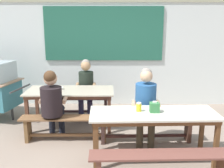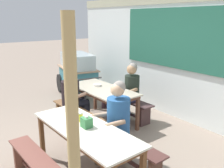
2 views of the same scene
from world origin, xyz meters
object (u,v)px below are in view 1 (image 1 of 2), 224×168
(bench_near_back, at_px, (146,126))
(person_left_back_turned, at_px, (52,100))
(bench_far_back, at_px, (75,103))
(bench_near_front, at_px, (161,164))
(person_right_near_table, at_px, (146,102))
(tissue_box, at_px, (154,107))
(condiment_jar, at_px, (139,107))
(soup_bowl, at_px, (59,89))
(dining_table_near, at_px, (153,117))
(person_center_facing, at_px, (86,85))
(bench_far_front, at_px, (66,125))
(dining_table_far, at_px, (70,94))

(bench_near_back, distance_m, person_left_back_turned, 1.65)
(bench_far_back, height_order, bench_near_front, same)
(person_right_near_table, xyz_separation_m, tissue_box, (0.06, -0.53, 0.09))
(person_right_near_table, distance_m, condiment_jar, 0.53)
(person_right_near_table, bearing_deg, person_left_back_turned, 175.48)
(person_right_near_table, relative_size, soup_bowl, 7.29)
(dining_table_near, distance_m, soup_bowl, 2.06)
(condiment_jar, relative_size, soup_bowl, 0.75)
(dining_table_near, relative_size, person_center_facing, 1.48)
(bench_near_front, height_order, person_left_back_turned, person_left_back_turned)
(bench_near_back, distance_m, person_right_near_table, 0.44)
(person_right_near_table, bearing_deg, person_center_facing, 132.29)
(bench_near_back, distance_m, tissue_box, 0.79)
(soup_bowl, bearing_deg, bench_far_front, -69.89)
(dining_table_far, relative_size, person_left_back_turned, 1.34)
(bench_near_front, bearing_deg, tissue_box, 91.22)
(tissue_box, bearing_deg, condiment_jar, 172.84)
(dining_table_far, xyz_separation_m, bench_far_back, (-0.01, 0.61, -0.38))
(bench_near_front, relative_size, tissue_box, 11.19)
(dining_table_near, bearing_deg, bench_near_back, 92.50)
(person_left_back_turned, bearing_deg, person_center_facing, 67.71)
(dining_table_far, distance_m, bench_far_front, 0.72)
(bench_far_front, bearing_deg, bench_near_back, -0.77)
(dining_table_far, bearing_deg, dining_table_near, -41.20)
(bench_near_back, distance_m, person_center_facing, 1.69)
(dining_table_far, relative_size, bench_far_back, 1.05)
(bench_far_back, xyz_separation_m, person_left_back_turned, (-0.20, -1.16, 0.42))
(dining_table_near, relative_size, person_right_near_table, 1.44)
(bench_near_back, height_order, soup_bowl, soup_bowl)
(bench_far_back, bearing_deg, dining_table_far, -88.84)
(person_center_facing, relative_size, tissue_box, 7.71)
(dining_table_near, relative_size, bench_near_back, 1.08)
(dining_table_far, xyz_separation_m, condiment_jar, (1.20, -1.18, 0.14))
(dining_table_far, relative_size, bench_far_front, 1.07)
(person_left_back_turned, relative_size, condiment_jar, 9.42)
(dining_table_far, bearing_deg, bench_far_front, -88.84)
(tissue_box, bearing_deg, person_right_near_table, 96.68)
(dining_table_near, bearing_deg, bench_near_front, -87.50)
(person_right_near_table, height_order, condiment_jar, person_right_near_table)
(dining_table_near, distance_m, person_right_near_table, 0.56)
(soup_bowl, bearing_deg, bench_near_back, -22.26)
(dining_table_far, distance_m, person_left_back_turned, 0.59)
(bench_near_front, bearing_deg, condiment_jar, 109.65)
(dining_table_far, xyz_separation_m, bench_near_back, (1.38, -0.62, -0.38))
(person_left_back_turned, height_order, soup_bowl, person_left_back_turned)
(dining_table_near, bearing_deg, dining_table_far, 138.80)
(bench_far_back, relative_size, person_right_near_table, 1.23)
(person_left_back_turned, xyz_separation_m, tissue_box, (1.63, -0.65, 0.11))
(bench_near_back, bearing_deg, person_right_near_table, -112.68)
(dining_table_far, height_order, person_left_back_turned, person_left_back_turned)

